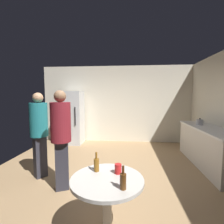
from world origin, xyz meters
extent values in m
cube|color=#9E7C56|center=(0.00, 0.00, -0.05)|extent=(5.20, 5.20, 0.10)
cube|color=silver|center=(0.00, 2.63, 1.35)|extent=(5.32, 0.06, 2.70)
cube|color=silver|center=(-1.50, 2.20, 0.90)|extent=(0.70, 0.65, 1.80)
cube|color=#262628|center=(-1.29, 1.86, 0.99)|extent=(0.03, 0.03, 0.60)
cube|color=beige|center=(2.28, 0.63, 0.43)|extent=(0.60, 2.19, 0.86)
cube|color=silver|center=(2.28, 0.63, 0.88)|extent=(0.64, 2.23, 0.04)
cylinder|color=#B2B2B7|center=(2.23, 1.04, 0.97)|extent=(0.17, 0.17, 0.14)
sphere|color=black|center=(2.23, 1.04, 1.06)|extent=(0.04, 0.04, 0.04)
cone|color=#B2B2B7|center=(2.35, 1.04, 0.98)|extent=(0.09, 0.04, 0.06)
cylinder|color=beige|center=(0.17, -1.60, 0.35)|extent=(0.10, 0.10, 0.70)
cylinder|color=beige|center=(0.17, -1.60, 0.72)|extent=(0.80, 0.80, 0.03)
cylinder|color=#8C5919|center=(0.02, -1.44, 0.81)|extent=(0.06, 0.06, 0.15)
cylinder|color=#8C5919|center=(0.02, -1.44, 0.93)|extent=(0.02, 0.02, 0.08)
cylinder|color=#593314|center=(0.35, -1.79, 0.81)|extent=(0.06, 0.06, 0.15)
cylinder|color=#593314|center=(0.35, -1.79, 0.93)|extent=(0.02, 0.02, 0.08)
cylinder|color=red|center=(0.28, -1.47, 0.79)|extent=(0.08, 0.08, 0.11)
cube|color=#2D2D38|center=(-1.35, -0.23, 0.42)|extent=(0.27, 0.28, 0.84)
cylinder|color=#1E727A|center=(-1.35, -0.23, 1.17)|extent=(0.48, 0.48, 0.66)
sphere|color=tan|center=(-1.35, -0.23, 1.60)|extent=(0.20, 0.20, 0.20)
cube|color=#2D2D38|center=(-0.74, -0.62, 0.43)|extent=(0.27, 0.24, 0.85)
cylinder|color=maroon|center=(-0.74, -0.62, 1.19)|extent=(0.44, 0.44, 0.67)
sphere|color=#8C6647|center=(-0.74, -0.62, 1.62)|extent=(0.20, 0.20, 0.20)
camera|label=1|loc=(0.38, -3.30, 1.62)|focal=26.47mm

